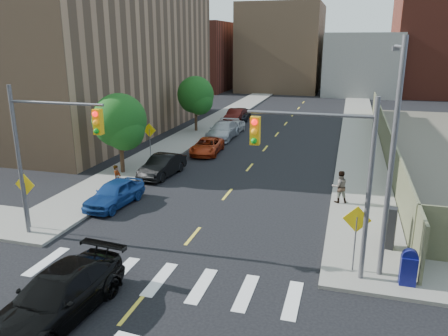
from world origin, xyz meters
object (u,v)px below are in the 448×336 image
Objects in this scene: parked_car_black at (162,166)px; parked_car_white at (235,126)px; parked_car_silver at (223,130)px; pedestrian_east at (340,187)px; payphone at (389,228)px; pedestrian_west at (117,178)px; mailbox at (409,267)px; black_sedan at (58,296)px; parked_car_maroon at (236,116)px; parked_car_red at (207,146)px; parked_car_blue at (115,193)px; parked_car_grey at (239,114)px.

parked_car_white is (1.00, 15.51, -0.11)m from parked_car_black.
parked_car_silver is 2.99× the size of pedestrian_east.
pedestrian_west is at bearing 178.35° from payphone.
pedestrian_east reaches higher than pedestrian_west.
parked_car_silver is 26.44m from mailbox.
parked_car_black is at bearing 106.01° from black_sedan.
pedestrian_east is at bearing -61.27° from parked_car_maroon.
payphone reaches higher than black_sedan.
parked_car_white is at bearing -9.54° from pedestrian_west.
parked_car_red is (1.00, 6.59, -0.09)m from parked_car_black.
parked_car_maroon reaches higher than parked_car_blue.
payphone reaches higher than parked_car_silver.
payphone is at bearing 94.83° from pedestrian_east.
mailbox is (14.63, -4.53, 0.12)m from parked_car_blue.
parked_car_red is 3.20× the size of mailbox.
parked_car_white is at bearing 91.99° from parked_car_blue.
mailbox is (14.63, -32.80, 0.17)m from parked_car_grey.
black_sedan is 13.41m from payphone.
parked_car_silver is 8.49m from parked_car_maroon.
parked_car_silver reaches higher than parked_car_white.
mailbox reaches higher than parked_car_maroon.
pedestrian_east reaches higher than black_sedan.
parked_car_white is at bearing 130.25° from payphone.
payphone is (14.13, -29.86, 0.41)m from parked_car_grey.
pedestrian_east is (-2.20, 5.14, -0.02)m from payphone.
black_sedan is 15.70m from pedestrian_east.
payphone is (13.16, -19.69, 0.29)m from parked_car_silver.
parked_car_grey is 0.88× the size of black_sedan.
pedestrian_west is at bearing -94.00° from parked_car_white.
pedestrian_east reaches higher than parked_car_black.
parked_car_blue is at bearing -1.75° from pedestrian_east.
black_sedan is at bearing -155.34° from mailbox.
parked_car_red is at bearing -87.87° from parked_car_white.
pedestrian_east reaches higher than parked_car_silver.
black_sedan is 3.88× the size of mailbox.
black_sedan is at bearing -85.34° from parked_car_silver.
parked_car_silver reaches higher than parked_car_maroon.
parked_car_red reaches higher than parked_car_white.
parked_car_red is 8.92m from parked_car_white.
parked_car_white is 20.71m from pedestrian_east.
pedestrian_west reaches higher than parked_car_blue.
parked_car_black is 6.67m from parked_car_red.
parked_car_red is 18.98m from payphone.
parked_car_blue is 1.95m from pedestrian_west.
parked_car_blue is 18.13m from parked_car_silver.
mailbox is 0.87× the size of pedestrian_west.
black_sedan is at bearing 38.78° from pedestrian_east.
pedestrian_west reaches higher than parked_car_white.
parked_car_maroon is (-1.30, 5.22, 0.15)m from parked_car_white.
parked_car_silver is 1.18× the size of parked_car_maroon.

